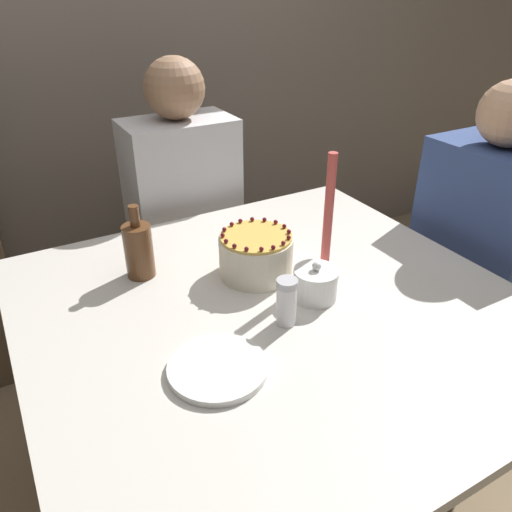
{
  "coord_description": "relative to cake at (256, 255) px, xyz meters",
  "views": [
    {
      "loc": [
        -0.56,
        -0.88,
        1.47
      ],
      "look_at": [
        0.03,
        0.16,
        0.79
      ],
      "focal_mm": 35.0,
      "sensor_mm": 36.0,
      "label": 1
    }
  ],
  "objects": [
    {
      "name": "ground_plane",
      "position": [
        -0.03,
        -0.16,
        -0.8
      ],
      "size": [
        12.0,
        12.0,
        0.0
      ],
      "primitive_type": "plane",
      "color": "#8C7556"
    },
    {
      "name": "wall_behind",
      "position": [
        -0.03,
        1.24,
        0.5
      ],
      "size": [
        8.0,
        0.05,
        2.6
      ],
      "color": "slate",
      "rests_on": "ground_plane"
    },
    {
      "name": "dining_table",
      "position": [
        -0.03,
        -0.16,
        -0.16
      ],
      "size": [
        1.23,
        1.19,
        0.74
      ],
      "color": "beige",
      "rests_on": "ground_plane"
    },
    {
      "name": "cake",
      "position": [
        0.0,
        0.0,
        0.0
      ],
      "size": [
        0.2,
        0.2,
        0.13
      ],
      "color": "#EFE5CC",
      "rests_on": "dining_table"
    },
    {
      "name": "sugar_bowl",
      "position": [
        0.07,
        -0.18,
        -0.02
      ],
      "size": [
        0.12,
        0.12,
        0.11
      ],
      "color": "white",
      "rests_on": "dining_table"
    },
    {
      "name": "sugar_shaker",
      "position": [
        -0.05,
        -0.23,
        0.0
      ],
      "size": [
        0.05,
        0.05,
        0.12
      ],
      "color": "white",
      "rests_on": "dining_table"
    },
    {
      "name": "plate_stack",
      "position": [
        -0.26,
        -0.3,
        -0.05
      ],
      "size": [
        0.21,
        0.21,
        0.02
      ],
      "color": "white",
      "rests_on": "dining_table"
    },
    {
      "name": "candle",
      "position": [
        0.17,
        -0.09,
        0.09
      ],
      "size": [
        0.05,
        0.05,
        0.35
      ],
      "color": "tan",
      "rests_on": "dining_table"
    },
    {
      "name": "bottle",
      "position": [
        -0.28,
        0.15,
        0.02
      ],
      "size": [
        0.08,
        0.08,
        0.21
      ],
      "color": "brown",
      "rests_on": "dining_table"
    },
    {
      "name": "person_man_blue_shirt",
      "position": [
        0.04,
        0.64,
        -0.26
      ],
      "size": [
        0.4,
        0.34,
        1.23
      ],
      "rotation": [
        0.0,
        0.0,
        3.14
      ],
      "color": "#2D2D38",
      "rests_on": "ground_plane"
    },
    {
      "name": "person_woman_floral",
      "position": [
        0.78,
        -0.13,
        -0.27
      ],
      "size": [
        0.34,
        0.4,
        1.21
      ],
      "rotation": [
        0.0,
        0.0,
        1.57
      ],
      "color": "#595960",
      "rests_on": "ground_plane"
    }
  ]
}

